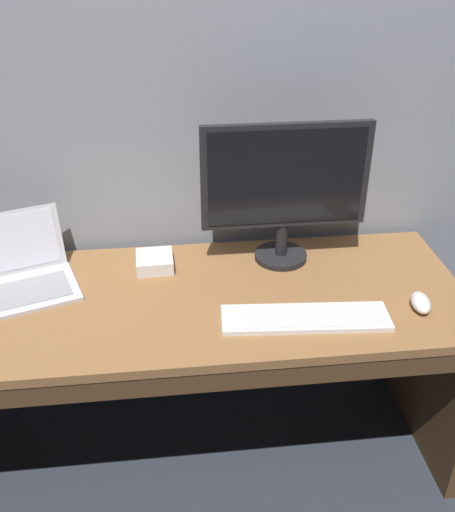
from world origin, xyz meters
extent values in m
plane|color=#2D333D|center=(0.00, 0.00, 0.00)|extent=(14.00, 14.00, 0.00)
cube|color=gray|center=(0.00, 0.39, 1.41)|extent=(4.12, 0.04, 2.83)
cube|color=olive|center=(0.00, 0.00, 0.70)|extent=(1.81, 0.67, 0.03)
cube|color=#4E351E|center=(0.89, 0.00, 0.34)|extent=(0.04, 0.62, 0.68)
cube|color=#4E351E|center=(0.00, -0.32, 0.65)|extent=(1.74, 0.02, 0.07)
cube|color=silver|center=(-0.50, 0.07, 0.72)|extent=(0.39, 0.33, 0.01)
cube|color=#959599|center=(-0.50, 0.06, 0.73)|extent=(0.31, 0.23, 0.00)
cube|color=silver|center=(-0.55, 0.21, 0.82)|extent=(0.33, 0.16, 0.20)
cube|color=silver|center=(-0.55, 0.21, 0.83)|extent=(0.29, 0.14, 0.18)
cylinder|color=black|center=(0.35, 0.20, 0.72)|extent=(0.18, 0.18, 0.02)
cylinder|color=black|center=(0.35, 0.20, 0.79)|extent=(0.04, 0.04, 0.12)
cube|color=black|center=(0.35, 0.19, 1.03)|extent=(0.55, 0.02, 0.35)
cube|color=black|center=(0.35, 0.17, 1.03)|extent=(0.51, 0.00, 0.32)
cube|color=white|center=(0.36, -0.17, 0.72)|extent=(0.51, 0.17, 0.02)
cube|color=silver|center=(0.36, -0.17, 0.73)|extent=(0.48, 0.15, 0.00)
ellipsoid|color=white|center=(0.72, -0.15, 0.73)|extent=(0.07, 0.11, 0.04)
cube|color=silver|center=(-0.09, 0.19, 0.74)|extent=(0.13, 0.13, 0.05)
camera|label=1|loc=(-0.03, -1.53, 1.76)|focal=40.94mm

